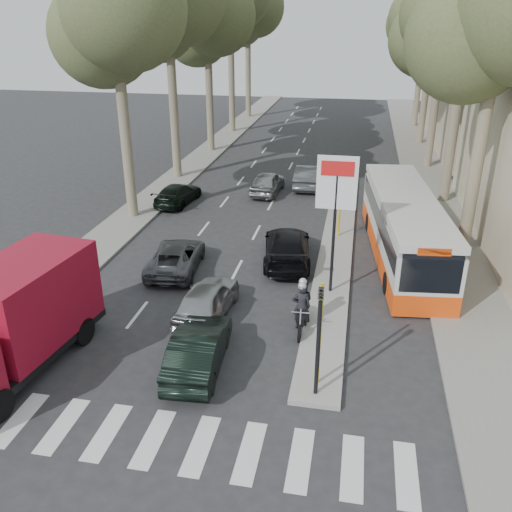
{
  "coord_description": "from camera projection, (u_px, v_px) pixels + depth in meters",
  "views": [
    {
      "loc": [
        3.95,
        -14.35,
        10.26
      ],
      "look_at": [
        0.31,
        4.59,
        1.6
      ],
      "focal_mm": 38.0,
      "sensor_mm": 36.0,
      "label": 1
    }
  ],
  "objects": [
    {
      "name": "pedestrian_far",
      "position": [
        420.0,
        218.0,
        26.95
      ],
      "size": [
        1.11,
        1.05,
        1.65
      ],
      "primitive_type": "imported",
      "rotation": [
        0.0,
        0.0,
        3.85
      ],
      "color": "brown",
      "rests_on": "sidewalk_right"
    },
    {
      "name": "silver_hatchback",
      "position": [
        207.0,
        300.0,
        19.82
      ],
      "size": [
        1.83,
        4.09,
        1.37
      ],
      "primitive_type": "imported",
      "rotation": [
        0.0,
        0.0,
        3.09
      ],
      "color": "#9A9DA2",
      "rests_on": "ground"
    },
    {
      "name": "ground",
      "position": [
        220.0,
        356.0,
        17.74
      ],
      "size": [
        120.0,
        120.0,
        0.0
      ],
      "primitive_type": "plane",
      "color": "#28282B",
      "rests_on": "ground"
    },
    {
      "name": "tree_r_a",
      "position": [
        506.0,
        10.0,
        20.97
      ],
      "size": [
        7.4,
        7.2,
        14.1
      ],
      "color": "#6B604C",
      "rests_on": "ground"
    },
    {
      "name": "queue_car_b",
      "position": [
        287.0,
        247.0,
        24.21
      ],
      "size": [
        2.66,
        5.2,
        1.44
      ],
      "primitive_type": "imported",
      "rotation": [
        0.0,
        0.0,
        3.27
      ],
      "color": "black",
      "rests_on": "ground"
    },
    {
      "name": "tree_l_c",
      "position": [
        209.0,
        17.0,
        40.15
      ],
      "size": [
        7.4,
        7.2,
        13.71
      ],
      "color": "#6B604C",
      "rests_on": "ground"
    },
    {
      "name": "motorcycle",
      "position": [
        302.0,
        305.0,
        19.1
      ],
      "size": [
        0.81,
        2.21,
        1.88
      ],
      "rotation": [
        0.0,
        0.0,
        0.05
      ],
      "color": "black",
      "rests_on": "ground"
    },
    {
      "name": "billboard",
      "position": [
        335.0,
        206.0,
        20.14
      ],
      "size": [
        1.5,
        12.1,
        5.6
      ],
      "color": "yellow",
      "rests_on": "ground"
    },
    {
      "name": "tree_r_d",
      "position": [
        438.0,
        2.0,
        42.2
      ],
      "size": [
        7.4,
        7.2,
        14.88
      ],
      "color": "#6B604C",
      "rests_on": "ground"
    },
    {
      "name": "pedestrian_near",
      "position": [
        436.0,
        285.0,
        20.31
      ],
      "size": [
        0.9,
        1.09,
        1.67
      ],
      "primitive_type": "imported",
      "rotation": [
        0.0,
        0.0,
        2.1
      ],
      "color": "#3A2D44",
      "rests_on": "sidewalk_right"
    },
    {
      "name": "queue_car_e",
      "position": [
        178.0,
        194.0,
        31.73
      ],
      "size": [
        2.09,
        4.23,
        1.18
      ],
      "primitive_type": "imported",
      "rotation": [
        0.0,
        0.0,
        3.03
      ],
      "color": "black",
      "rests_on": "ground"
    },
    {
      "name": "tree_r_c",
      "position": [
        448.0,
        23.0,
        35.61
      ],
      "size": [
        7.4,
        7.2,
        13.32
      ],
      "color": "#6B604C",
      "rests_on": "ground"
    },
    {
      "name": "traffic_island",
      "position": [
        338.0,
        237.0,
        27.0
      ],
      "size": [
        1.5,
        26.0,
        0.16
      ],
      "primitive_type": "cube",
      "color": "gray",
      "rests_on": "ground"
    },
    {
      "name": "queue_car_d",
      "position": [
        308.0,
        176.0,
        34.76
      ],
      "size": [
        1.5,
        4.31,
        1.42
      ],
      "primitive_type": "imported",
      "rotation": [
        0.0,
        0.0,
        3.14
      ],
      "color": "#51555A",
      "rests_on": "ground"
    },
    {
      "name": "queue_car_a",
      "position": [
        176.0,
        257.0,
        23.47
      ],
      "size": [
        2.46,
        4.55,
        1.21
      ],
      "primitive_type": "imported",
      "rotation": [
        0.0,
        0.0,
        3.25
      ],
      "color": "#47494E",
      "rests_on": "ground"
    },
    {
      "name": "tree_l_a",
      "position": [
        117.0,
        11.0,
        25.69
      ],
      "size": [
        7.4,
        7.2,
        14.1
      ],
      "color": "#6B604C",
      "rests_on": "ground"
    },
    {
      "name": "traffic_light_island",
      "position": [
        319.0,
        324.0,
        14.82
      ],
      "size": [
        0.16,
        0.41,
        3.6
      ],
      "color": "black",
      "rests_on": "ground"
    },
    {
      "name": "red_truck",
      "position": [
        16.0,
        317.0,
        16.55
      ],
      "size": [
        3.07,
        6.51,
        3.35
      ],
      "rotation": [
        0.0,
        0.0,
        -0.12
      ],
      "color": "black",
      "rests_on": "ground"
    },
    {
      "name": "median_left",
      "position": [
        210.0,
        150.0,
        44.18
      ],
      "size": [
        2.4,
        64.0,
        0.12
      ],
      "primitive_type": "cube",
      "color": "gray",
      "rests_on": "ground"
    },
    {
      "name": "dark_hatchback",
      "position": [
        199.0,
        349.0,
        16.92
      ],
      "size": [
        1.75,
        4.26,
        1.37
      ],
      "primitive_type": "imported",
      "rotation": [
        0.0,
        0.0,
        3.21
      ],
      "color": "black",
      "rests_on": "ground"
    },
    {
      "name": "city_bus",
      "position": [
        404.0,
        226.0,
        24.25
      ],
      "size": [
        3.61,
        11.37,
        2.95
      ],
      "rotation": [
        0.0,
        0.0,
        0.11
      ],
      "color": "#F3470D",
      "rests_on": "ground"
    },
    {
      "name": "tree_l_e",
      "position": [
        249.0,
        8.0,
        54.24
      ],
      "size": [
        7.4,
        7.2,
        14.49
      ],
      "color": "#6B604C",
      "rests_on": "ground"
    },
    {
      "name": "sidewalk_right",
      "position": [
        424.0,
        170.0,
        38.63
      ],
      "size": [
        3.2,
        70.0,
        0.12
      ],
      "primitive_type": "cube",
      "color": "gray",
      "rests_on": "ground"
    },
    {
      "name": "queue_car_c",
      "position": [
        267.0,
        183.0,
        33.53
      ],
      "size": [
        1.85,
        4.12,
        1.37
      ],
      "primitive_type": "imported",
      "rotation": [
        0.0,
        0.0,
        3.08
      ],
      "color": "#94989B",
      "rests_on": "ground"
    },
    {
      "name": "tree_r_e",
      "position": [
        428.0,
        12.0,
        49.63
      ],
      "size": [
        7.4,
        7.2,
        14.1
      ],
      "color": "#6B604C",
      "rests_on": "ground"
    }
  ]
}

